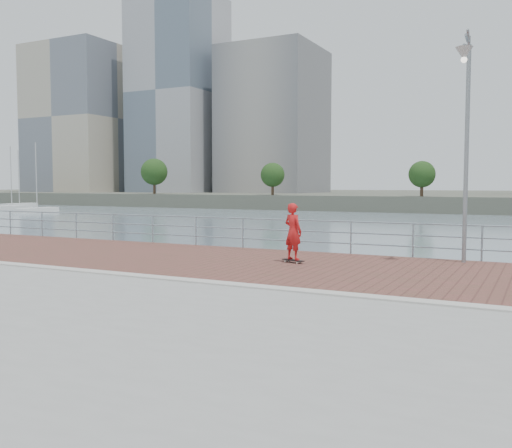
% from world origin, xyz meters
% --- Properties ---
extents(water, '(400.00, 400.00, 0.00)m').
position_xyz_m(water, '(0.00, 0.00, -2.00)').
color(water, slate).
rests_on(water, ground).
extents(seawall, '(40.00, 24.00, 2.00)m').
position_xyz_m(seawall, '(0.00, -5.00, -1.00)').
color(seawall, gray).
rests_on(seawall, ground).
extents(brick_lane, '(40.00, 6.80, 0.02)m').
position_xyz_m(brick_lane, '(0.00, 3.60, 0.01)').
color(brick_lane, brown).
rests_on(brick_lane, seawall).
extents(curb, '(40.00, 0.40, 0.06)m').
position_xyz_m(curb, '(0.00, 0.00, 0.03)').
color(curb, '#B7B5AD').
rests_on(curb, seawall).
extents(far_shore, '(320.00, 95.00, 2.50)m').
position_xyz_m(far_shore, '(0.00, 122.50, -0.75)').
color(far_shore, '#4C5142').
rests_on(far_shore, ground).
extents(guardrail, '(39.06, 0.06, 1.13)m').
position_xyz_m(guardrail, '(0.00, 7.00, 0.69)').
color(guardrail, '#8C9EA8').
rests_on(guardrail, brick_lane).
extents(street_lamp, '(0.47, 1.37, 6.45)m').
position_xyz_m(street_lamp, '(4.68, 6.03, 4.58)').
color(street_lamp, gray).
rests_on(street_lamp, brick_lane).
extents(skateboard, '(0.78, 0.45, 0.09)m').
position_xyz_m(skateboard, '(0.16, 4.12, 0.09)').
color(skateboard, black).
rests_on(skateboard, brick_lane).
extents(skateboarder, '(0.72, 0.59, 1.69)m').
position_xyz_m(skateboarder, '(0.16, 4.12, 0.95)').
color(skateboarder, red).
rests_on(skateboarder, skateboard).
extents(shoreline_trees, '(109.94, 5.06, 6.75)m').
position_xyz_m(shoreline_trees, '(-8.05, 77.00, 4.42)').
color(shoreline_trees, '#473323').
rests_on(shoreline_trees, far_shore).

